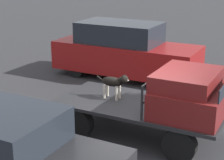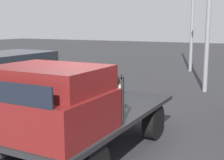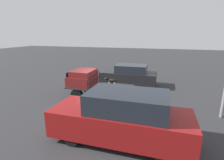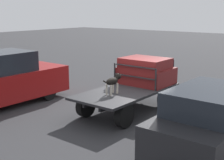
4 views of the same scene
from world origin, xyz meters
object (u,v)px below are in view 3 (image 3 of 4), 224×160
Objects in this scene: flatbed_truck at (100,89)px; dog at (111,81)px; parked_sedan at (129,75)px; parked_pickup_far at (122,118)px.

flatbed_truck is 4.42× the size of dog.
parked_sedan is (-0.46, -3.49, -0.41)m from dog.
dog is 4.43m from parked_pickup_far.
flatbed_truck is at bearing -56.86° from parked_pickup_far.
parked_sedan is at bearing -88.90° from dog.
dog is 0.21× the size of parked_sedan.
parked_pickup_far reaches higher than flatbed_truck.
dog is 3.54m from parked_sedan.
flatbed_truck is 0.78× the size of parked_pickup_far.
flatbed_truck is 0.96m from dog.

